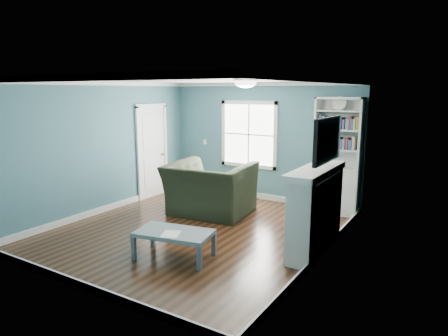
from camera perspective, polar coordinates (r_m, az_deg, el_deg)
The scene contains 13 objects.
floor at distance 7.13m, azimuth -3.96°, elevation -8.88°, with size 5.00×5.00×0.00m, color black.
room_walls at distance 6.76m, azimuth -4.14°, elevation 3.83°, with size 5.00×5.00×5.00m.
trim at distance 6.81m, azimuth -4.10°, elevation 0.95°, with size 4.50×5.00×2.60m.
window at distance 9.03m, azimuth 3.57°, elevation 4.80°, with size 1.40×0.06×1.50m.
bookshelf at distance 8.17m, azimuth 15.81°, elevation 0.02°, with size 0.90×0.35×2.31m.
fireplace at distance 6.20m, azimuth 13.04°, elevation -6.04°, with size 0.44×1.58×1.30m.
tv at distance 5.94m, azimuth 14.59°, elevation 3.92°, with size 0.06×1.10×0.65m, color black.
door at distance 9.29m, azimuth -10.21°, elevation 2.48°, with size 0.12×0.98×2.17m.
ceiling_fixture at distance 6.31m, azimuth 3.09°, elevation 12.15°, with size 0.38×0.38×0.15m.
light_switch at distance 9.68m, azimuth -2.74°, elevation 3.74°, with size 0.08×0.01×0.12m, color white.
recliner at distance 7.86m, azimuth -2.01°, elevation -1.78°, with size 1.56×1.02×1.37m, color #232C1B.
coffee_table at distance 5.96m, azimuth -7.15°, elevation -9.42°, with size 1.20×0.81×0.40m.
paper_sheet at distance 5.83m, azimuth -7.63°, elevation -9.34°, with size 0.24×0.31×0.00m, color white.
Camera 1 is at (3.92, -5.44, 2.42)m, focal length 32.00 mm.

